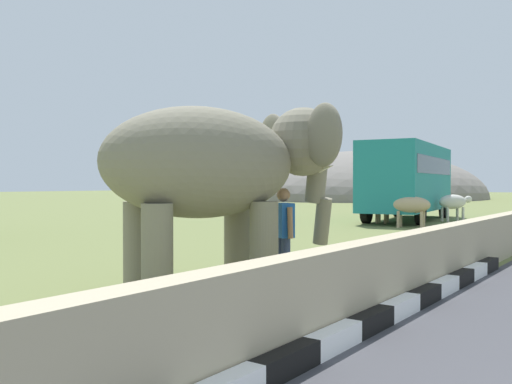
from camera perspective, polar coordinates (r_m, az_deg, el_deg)
name	(u,v)px	position (r m, az deg, el deg)	size (l,w,h in m)	color
striped_curb	(256,378)	(4.79, 0.03, -18.79)	(16.20, 0.20, 0.24)	white
barrier_parapet	(352,285)	(6.79, 9.94, -9.57)	(28.00, 0.36, 1.00)	tan
elephant	(222,167)	(8.51, -3.53, 2.64)	(4.02, 3.25, 3.01)	gray
person_handler	(283,231)	(9.30, 2.88, -4.08)	(0.41, 0.59, 1.66)	navy
bus_teal	(408,176)	(26.51, 15.57, 1.62)	(8.83, 3.67, 3.50)	teal
cow_near	(410,205)	(22.24, 15.75, -1.35)	(0.77, 1.92, 1.23)	tan
cow_mid	(453,202)	(26.50, 19.90, -1.02)	(1.84, 1.32, 1.23)	beige
cow_far	(382,203)	(24.39, 13.03, -1.15)	(1.92, 1.01, 1.23)	tan
hill_east	(364,198)	(65.22, 11.19, -0.64)	(33.64, 26.91, 10.96)	slate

